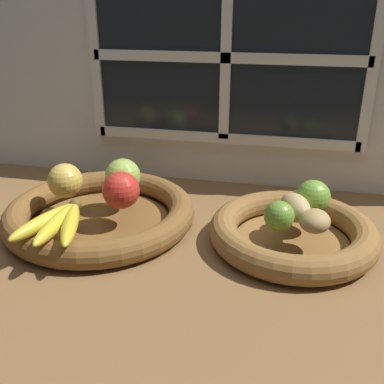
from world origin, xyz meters
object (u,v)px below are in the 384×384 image
at_px(fruit_bowl_right, 292,234).
at_px(potato_back, 306,200).
at_px(apple_golden_left, 65,181).
at_px(potato_large, 295,208).
at_px(fruit_bowl_left, 100,214).
at_px(apple_green_back, 123,176).
at_px(apple_red_right, 121,190).
at_px(banana_bunch_front, 58,222).
at_px(potato_small, 315,221).
at_px(lime_near, 279,216).
at_px(lime_far, 313,197).

height_order(fruit_bowl_right, potato_back, potato_back).
relative_size(apple_golden_left, potato_large, 0.92).
bearing_deg(fruit_bowl_right, fruit_bowl_left, -180.00).
relative_size(apple_green_back, potato_back, 1.07).
distance_m(apple_golden_left, potato_large, 0.47).
bearing_deg(apple_golden_left, apple_red_right, -11.14).
bearing_deg(potato_large, fruit_bowl_left, -180.00).
bearing_deg(apple_golden_left, banana_bunch_front, -68.98).
bearing_deg(fruit_bowl_left, apple_golden_left, 171.62).
xyz_separation_m(apple_green_back, potato_small, (0.39, -0.09, -0.02)).
relative_size(fruit_bowl_left, potato_large, 5.01).
relative_size(potato_small, lime_near, 1.14).
bearing_deg(apple_red_right, lime_near, -5.02).
relative_size(fruit_bowl_right, potato_large, 4.07).
height_order(apple_red_right, lime_far, apple_red_right).
xyz_separation_m(fruit_bowl_left, potato_small, (0.43, -0.03, 0.05)).
bearing_deg(apple_red_right, potato_large, 2.54).
distance_m(banana_bunch_front, potato_back, 0.47).
bearing_deg(lime_near, fruit_bowl_left, 173.43).
height_order(apple_golden_left, potato_small, apple_golden_left).
distance_m(fruit_bowl_right, potato_small, 0.07).
distance_m(apple_green_back, potato_back, 0.38).
bearing_deg(apple_golden_left, fruit_bowl_right, -1.37).
xyz_separation_m(fruit_bowl_left, potato_back, (0.41, 0.05, 0.05)).
xyz_separation_m(potato_small, lime_far, (-0.00, 0.08, 0.01)).
bearing_deg(fruit_bowl_right, potato_back, 65.56).
relative_size(apple_golden_left, lime_near, 1.31).
distance_m(apple_golden_left, lime_far, 0.50).
distance_m(potato_large, lime_far, 0.05).
relative_size(apple_red_right, banana_bunch_front, 0.43).
height_order(potato_back, lime_near, lime_near).
height_order(potato_small, lime_near, lime_near).
height_order(apple_green_back, apple_golden_left, apple_green_back).
bearing_deg(apple_green_back, apple_red_right, -72.39).
xyz_separation_m(potato_small, lime_near, (-0.06, -0.01, 0.01)).
bearing_deg(lime_near, potato_back, 61.02).
bearing_deg(potato_large, apple_green_back, 171.09).
distance_m(potato_back, lime_near, 0.10).
xyz_separation_m(apple_red_right, potato_large, (0.33, 0.01, -0.01)).
bearing_deg(potato_back, fruit_bowl_left, -173.44).
distance_m(fruit_bowl_right, apple_green_back, 0.37).
relative_size(fruit_bowl_left, potato_small, 6.28).
bearing_deg(potato_back, potato_large, -114.44).
bearing_deg(lime_far, lime_near, -125.84).
xyz_separation_m(potato_back, lime_far, (0.01, -0.01, 0.01)).
height_order(fruit_bowl_left, fruit_bowl_right, same).
height_order(apple_green_back, potato_small, apple_green_back).
relative_size(fruit_bowl_right, lime_near, 5.81).
height_order(fruit_bowl_left, apple_golden_left, apple_golden_left).
height_order(fruit_bowl_left, potato_large, potato_large).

